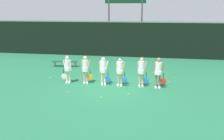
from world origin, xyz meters
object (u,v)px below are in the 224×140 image
player_1 (86,68)px  player_5 (158,70)px  player_4 (142,70)px  player_0 (68,67)px  tennis_ball_4 (128,94)px  tennis_ball_5 (101,98)px  tennis_ball_0 (51,78)px  tennis_ball_3 (68,92)px  scoreboard (125,3)px  player_3 (120,70)px  player_2 (103,69)px  tennis_ball_1 (169,82)px  tennis_ball_2 (174,78)px  bench_courtside (65,62)px

player_1 → player_5: bearing=-10.8°
player_4 → player_0: bearing=177.5°
player_1 → tennis_ball_4: 3.13m
tennis_ball_4 → tennis_ball_5: bearing=-153.9°
player_4 → tennis_ball_0: bearing=171.4°
tennis_ball_3 → tennis_ball_0: bearing=131.7°
scoreboard → player_1: (-1.36, -9.30, -3.79)m
player_3 → tennis_ball_3: (-2.58, -1.49, -0.92)m
player_0 → player_4: 4.30m
player_5 → tennis_ball_3: bearing=-163.8°
player_0 → player_2: size_ratio=0.99×
player_5 → tennis_ball_4: size_ratio=24.11×
player_3 → player_4: 1.19m
tennis_ball_3 → tennis_ball_5: bearing=-13.5°
player_3 → tennis_ball_0: player_3 is taller
tennis_ball_0 → tennis_ball_4: (5.08, -1.98, 0.00)m
player_1 → tennis_ball_1: bearing=1.5°
player_4 → scoreboard: bearing=98.6°
tennis_ball_0 → scoreboard: bearing=66.5°
player_0 → tennis_ball_2: player_0 is taller
player_2 → tennis_ball_4: (1.54, -1.34, -0.93)m
scoreboard → player_4: size_ratio=3.57×
tennis_ball_2 → tennis_ball_5: same height
bench_courtside → tennis_ball_2: 8.09m
player_0 → tennis_ball_5: (2.41, -2.00, -0.94)m
tennis_ball_3 → player_5: bearing=17.8°
player_1 → player_4: bearing=-10.1°
tennis_ball_2 → tennis_ball_5: bearing=-135.4°
tennis_ball_1 → tennis_ball_2: bearing=64.8°
tennis_ball_0 → tennis_ball_4: 5.45m
tennis_ball_4 → player_5: bearing=41.2°
player_1 → tennis_ball_3: player_1 is taller
scoreboard → player_0: bearing=-104.5°
scoreboard → tennis_ball_4: (1.27, -10.74, -4.72)m
tennis_ball_5 → player_0: bearing=140.4°
tennis_ball_4 → player_2: bearing=139.1°
player_1 → scoreboard: bearing=72.4°
scoreboard → tennis_ball_3: (-1.89, -10.91, -4.72)m
bench_courtside → player_2: size_ratio=1.18×
player_3 → tennis_ball_0: (-4.50, 0.66, -0.92)m
scoreboard → tennis_ball_1: 10.23m
scoreboard → player_5: bearing=-73.5°
player_4 → tennis_ball_5: (-1.89, -2.02, -0.95)m
player_4 → tennis_ball_5: 2.92m
tennis_ball_2 → scoreboard: bearing=117.5°
tennis_ball_3 → player_0: bearing=108.8°
scoreboard → bench_courtside: scoreboard is taller
scoreboard → player_3: 10.18m
scoreboard → player_2: bearing=-91.7°
player_0 → tennis_ball_4: bearing=-15.9°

